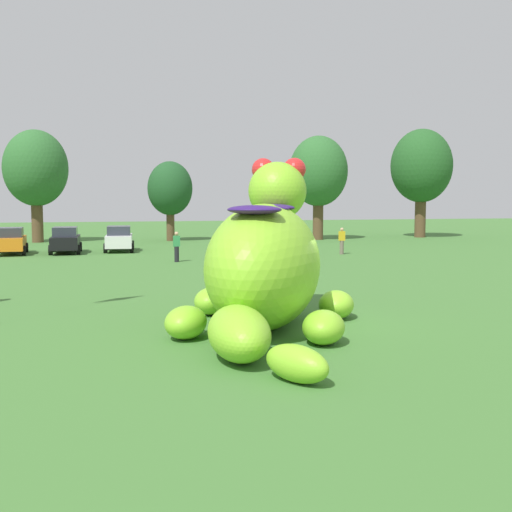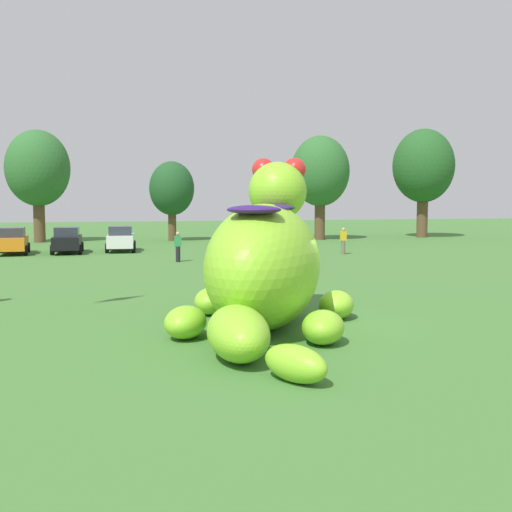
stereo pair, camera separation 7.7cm
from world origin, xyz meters
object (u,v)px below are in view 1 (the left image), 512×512
object	(u,v)px
giant_inflatable_creature	(265,264)
car_orange	(11,241)
car_black	(66,240)
spectator_near_inflatable	(264,240)
car_white	(119,239)
spectator_mid_field	(289,250)
spectator_far_side	(177,247)
spectator_wandering	(342,241)

from	to	relation	value
giant_inflatable_creature	car_orange	distance (m)	27.98
car_black	spectator_near_inflatable	world-z (taller)	car_black
car_black	car_white	size ratio (longest dim) A/B	0.98
spectator_mid_field	car_orange	bearing A→B (deg)	144.68
car_white	spectator_far_side	xyz separation A→B (m)	(3.06, -7.94, -0.01)
car_white	car_orange	bearing A→B (deg)	-174.27
car_orange	spectator_wandering	size ratio (longest dim) A/B	2.45
car_black	spectator_far_side	size ratio (longest dim) A/B	2.40
car_black	spectator_mid_field	distance (m)	16.31
car_black	car_orange	bearing A→B (deg)	-179.46
spectator_wandering	car_black	bearing A→B (deg)	164.41
spectator_mid_field	spectator_wandering	world-z (taller)	same
car_black	spectator_mid_field	size ratio (longest dim) A/B	2.40
car_black	spectator_far_side	distance (m)	9.77
giant_inflatable_creature	spectator_mid_field	size ratio (longest dim) A/B	5.73
car_white	spectator_far_side	world-z (taller)	car_white
spectator_wandering	spectator_far_side	bearing A→B (deg)	-167.27
car_black	spectator_mid_field	xyz separation A→B (m)	(12.07, -10.98, -0.01)
spectator_wandering	spectator_far_side	world-z (taller)	same
spectator_far_side	giant_inflatable_creature	bearing A→B (deg)	-88.41
spectator_near_inflatable	spectator_far_side	xyz separation A→B (m)	(-6.23, -4.62, 0.00)
giant_inflatable_creature	spectator_far_side	world-z (taller)	giant_inflatable_creature
car_orange	giant_inflatable_creature	bearing A→B (deg)	-68.16
spectator_wandering	spectator_mid_field	bearing A→B (deg)	-130.63
spectator_mid_field	spectator_near_inflatable	bearing A→B (deg)	85.44
car_orange	spectator_mid_field	size ratio (longest dim) A/B	2.45
spectator_near_inflatable	spectator_far_side	bearing A→B (deg)	-143.45
car_white	spectator_mid_field	distance (m)	14.48
giant_inflatable_creature	spectator_wandering	size ratio (longest dim) A/B	5.73
spectator_near_inflatable	spectator_far_side	distance (m)	7.75
car_orange	car_white	size ratio (longest dim) A/B	1.00
giant_inflatable_creature	spectator_mid_field	bearing A→B (deg)	71.42
car_orange	car_white	xyz separation A→B (m)	(6.82, 0.68, 0.00)
spectator_near_inflatable	spectator_mid_field	world-z (taller)	same
giant_inflatable_creature	car_black	xyz separation A→B (m)	(-7.02, 25.99, -0.93)
spectator_mid_field	car_black	bearing A→B (deg)	137.71
car_orange	spectator_near_inflatable	distance (m)	16.33
spectator_mid_field	spectator_wandering	xyz separation A→B (m)	(5.27, 6.14, 0.00)
car_white	spectator_mid_field	xyz separation A→B (m)	(8.63, -11.63, -0.01)
spectator_mid_field	spectator_wandering	distance (m)	8.09
spectator_near_inflatable	spectator_wandering	bearing A→B (deg)	-25.21
giant_inflatable_creature	spectator_near_inflatable	world-z (taller)	giant_inflatable_creature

